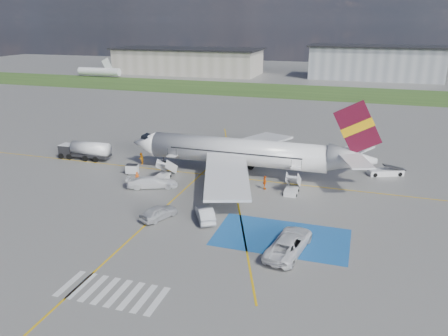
{
  "coord_description": "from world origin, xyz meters",
  "views": [
    {
      "loc": [
        16.7,
        -45.06,
        21.75
      ],
      "look_at": [
        0.48,
        5.97,
        3.5
      ],
      "focal_mm": 35.0,
      "sensor_mm": 36.0,
      "label": 1
    }
  ],
  "objects_px": {
    "car_silver_a": "(159,212)",
    "van_white_a": "(289,240)",
    "car_silver_b": "(205,213)",
    "airliner": "(247,152)",
    "gpu_cart": "(132,170)",
    "van_white_b": "(152,181)",
    "fuel_tanker": "(85,152)",
    "belt_loader": "(386,172)"
  },
  "relations": [
    {
      "from": "van_white_a",
      "to": "van_white_b",
      "type": "distance_m",
      "value": 23.72
    },
    {
      "from": "car_silver_a",
      "to": "airliner",
      "type": "bearing_deg",
      "value": -84.94
    },
    {
      "from": "car_silver_a",
      "to": "van_white_a",
      "type": "bearing_deg",
      "value": -167.29
    },
    {
      "from": "gpu_cart",
      "to": "belt_loader",
      "type": "relative_size",
      "value": 0.35
    },
    {
      "from": "gpu_cart",
      "to": "car_silver_b",
      "type": "relative_size",
      "value": 0.4
    },
    {
      "from": "car_silver_b",
      "to": "van_white_a",
      "type": "distance_m",
      "value": 11.15
    },
    {
      "from": "car_silver_a",
      "to": "van_white_b",
      "type": "distance_m",
      "value": 10.14
    },
    {
      "from": "airliner",
      "to": "fuel_tanker",
      "type": "xyz_separation_m",
      "value": [
        -27.2,
        -0.74,
        -2.15
      ]
    },
    {
      "from": "fuel_tanker",
      "to": "belt_loader",
      "type": "height_order",
      "value": "fuel_tanker"
    },
    {
      "from": "van_white_a",
      "to": "airliner",
      "type": "bearing_deg",
      "value": -55.51
    },
    {
      "from": "car_silver_a",
      "to": "van_white_b",
      "type": "xyz_separation_m",
      "value": [
        -5.17,
        8.72,
        0.2
      ]
    },
    {
      "from": "gpu_cart",
      "to": "van_white_b",
      "type": "distance_m",
      "value": 6.72
    },
    {
      "from": "airliner",
      "to": "car_silver_b",
      "type": "xyz_separation_m",
      "value": [
        -0.61,
        -16.49,
        -2.58
      ]
    },
    {
      "from": "fuel_tanker",
      "to": "belt_loader",
      "type": "distance_m",
      "value": 47.26
    },
    {
      "from": "car_silver_b",
      "to": "airliner",
      "type": "bearing_deg",
      "value": -121.64
    },
    {
      "from": "car_silver_a",
      "to": "van_white_b",
      "type": "bearing_deg",
      "value": -36.22
    },
    {
      "from": "car_silver_a",
      "to": "car_silver_b",
      "type": "distance_m",
      "value": 5.35
    },
    {
      "from": "gpu_cart",
      "to": "car_silver_b",
      "type": "xyz_separation_m",
      "value": [
        15.67,
        -11.53,
        0.14
      ]
    },
    {
      "from": "airliner",
      "to": "van_white_b",
      "type": "xyz_separation_m",
      "value": [
        -10.97,
        -9.06,
        -2.39
      ]
    },
    {
      "from": "fuel_tanker",
      "to": "airliner",
      "type": "bearing_deg",
      "value": 0.32
    },
    {
      "from": "fuel_tanker",
      "to": "belt_loader",
      "type": "bearing_deg",
      "value": 6.96
    },
    {
      "from": "belt_loader",
      "to": "van_white_a",
      "type": "xyz_separation_m",
      "value": [
        -9.84,
        -26.63,
        0.77
      ]
    },
    {
      "from": "van_white_a",
      "to": "van_white_b",
      "type": "bearing_deg",
      "value": -19.96
    },
    {
      "from": "belt_loader",
      "to": "car_silver_b",
      "type": "xyz_separation_m",
      "value": [
        -20.18,
        -22.49,
        0.41
      ]
    },
    {
      "from": "gpu_cart",
      "to": "van_white_b",
      "type": "xyz_separation_m",
      "value": [
        5.31,
        -4.1,
        0.34
      ]
    },
    {
      "from": "fuel_tanker",
      "to": "gpu_cart",
      "type": "xyz_separation_m",
      "value": [
        10.93,
        -4.23,
        -0.58
      ]
    },
    {
      "from": "fuel_tanker",
      "to": "car_silver_b",
      "type": "distance_m",
      "value": 30.92
    },
    {
      "from": "fuel_tanker",
      "to": "gpu_cart",
      "type": "distance_m",
      "value": 11.73
    },
    {
      "from": "car_silver_b",
      "to": "van_white_a",
      "type": "relative_size",
      "value": 0.78
    },
    {
      "from": "airliner",
      "to": "fuel_tanker",
      "type": "height_order",
      "value": "airliner"
    },
    {
      "from": "fuel_tanker",
      "to": "car_silver_b",
      "type": "bearing_deg",
      "value": -31.87
    },
    {
      "from": "car_silver_a",
      "to": "car_silver_b",
      "type": "relative_size",
      "value": 0.96
    },
    {
      "from": "airliner",
      "to": "belt_loader",
      "type": "bearing_deg",
      "value": 17.04
    },
    {
      "from": "belt_loader",
      "to": "car_silver_b",
      "type": "relative_size",
      "value": 1.13
    },
    {
      "from": "gpu_cart",
      "to": "van_white_b",
      "type": "bearing_deg",
      "value": -49.23
    },
    {
      "from": "fuel_tanker",
      "to": "belt_loader",
      "type": "xyz_separation_m",
      "value": [
        46.77,
        6.73,
        -0.84
      ]
    },
    {
      "from": "belt_loader",
      "to": "van_white_a",
      "type": "height_order",
      "value": "van_white_a"
    },
    {
      "from": "belt_loader",
      "to": "car_silver_a",
      "type": "height_order",
      "value": "belt_loader"
    },
    {
      "from": "van_white_a",
      "to": "van_white_b",
      "type": "height_order",
      "value": "van_white_a"
    },
    {
      "from": "car_silver_b",
      "to": "van_white_b",
      "type": "bearing_deg",
      "value": -65.16
    },
    {
      "from": "car_silver_a",
      "to": "van_white_b",
      "type": "height_order",
      "value": "van_white_b"
    },
    {
      "from": "fuel_tanker",
      "to": "van_white_b",
      "type": "bearing_deg",
      "value": -28.38
    }
  ]
}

